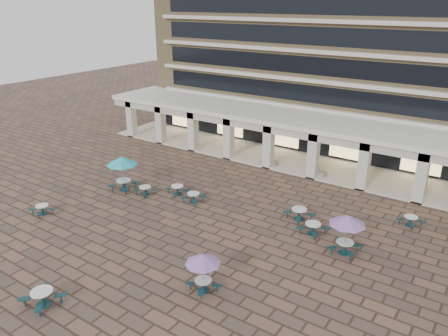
{
  "coord_description": "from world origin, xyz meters",
  "views": [
    {
      "loc": [
        15.17,
        -19.94,
        14.17
      ],
      "look_at": [
        -0.46,
        3.0,
        3.33
      ],
      "focal_mm": 35.0,
      "sensor_mm": 36.0,
      "label": 1
    }
  ],
  "objects": [
    {
      "name": "picnic_table_7",
      "position": [
        6.03,
        3.6,
        0.45
      ],
      "size": [
        1.94,
        1.94,
        0.76
      ],
      "rotation": [
        0.0,
        0.0,
        -0.23
      ],
      "color": "#163F42",
      "rests_on": "ground"
    },
    {
      "name": "picnic_table_0",
      "position": [
        -10.77,
        -4.47,
        0.4
      ],
      "size": [
        1.64,
        1.64,
        0.67
      ],
      "rotation": [
        0.0,
        0.0,
        -0.13
      ],
      "color": "#163F42",
      "rests_on": "ground"
    },
    {
      "name": "picnic_table_6",
      "position": [
        3.72,
        -5.03,
        1.82
      ],
      "size": [
        1.86,
        1.86,
        2.15
      ],
      "rotation": [
        0.0,
        0.0,
        -0.32
      ],
      "color": "#163F42",
      "rests_on": "ground"
    },
    {
      "name": "picnic_table_11",
      "position": [
        8.5,
        2.55,
        2.12
      ],
      "size": [
        2.16,
        2.16,
        2.5
      ],
      "rotation": [
        0.0,
        0.0,
        -0.02
      ],
      "color": "#163F42",
      "rests_on": "ground"
    },
    {
      "name": "picnic_table_9",
      "position": [
        -7.07,
        1.93,
        0.41
      ],
      "size": [
        1.66,
        1.66,
        0.68
      ],
      "rotation": [
        0.0,
        0.0,
        -0.13
      ],
      "color": "#163F42",
      "rests_on": "ground"
    },
    {
      "name": "planter_right",
      "position": [
        2.35,
        12.9,
        0.45
      ],
      "size": [
        1.5,
        0.73,
        1.19
      ],
      "color": "gray",
      "rests_on": "ground"
    },
    {
      "name": "picnic_table_13",
      "position": [
        10.94,
        8.33,
        0.39
      ],
      "size": [
        1.8,
        1.8,
        0.66
      ],
      "rotation": [
        0.0,
        0.0,
        -0.41
      ],
      "color": "#163F42",
      "rests_on": "ground"
    },
    {
      "name": "picnic_table_12",
      "position": [
        -5.1,
        3.42,
        0.42
      ],
      "size": [
        1.91,
        1.91,
        0.71
      ],
      "rotation": [
        0.0,
        0.0,
        -0.35
      ],
      "color": "#163F42",
      "rests_on": "ground"
    },
    {
      "name": "picnic_table_8",
      "position": [
        -3.23,
        3.03,
        0.42
      ],
      "size": [
        1.58,
        1.58,
        0.7
      ],
      "rotation": [
        0.0,
        0.0,
        0.01
      ],
      "color": "#163F42",
      "rests_on": "ground"
    },
    {
      "name": "picnic_table_10",
      "position": [
        4.43,
        4.95,
        0.47
      ],
      "size": [
        2.15,
        2.15,
        0.78
      ],
      "rotation": [
        0.0,
        0.0,
        -0.42
      ],
      "color": "#163F42",
      "rests_on": "ground"
    },
    {
      "name": "ground",
      "position": [
        0.0,
        0.0,
        0.0
      ],
      "size": [
        120.0,
        120.0,
        0.0
      ],
      "primitive_type": "plane",
      "color": "brown",
      "rests_on": "ground"
    },
    {
      "name": "planter_left",
      "position": [
        -2.23,
        12.9,
        0.48
      ],
      "size": [
        1.5,
        0.67,
        1.22
      ],
      "color": "gray",
      "rests_on": "ground"
    },
    {
      "name": "picnic_table_4",
      "position": [
        -9.07,
        1.65,
        2.36
      ],
      "size": [
        2.4,
        2.4,
        2.78
      ],
      "rotation": [
        0.0,
        0.0,
        0.15
      ],
      "color": "#163F42",
      "rests_on": "ground"
    },
    {
      "name": "retail_arcade",
      "position": [
        0.0,
        14.8,
        3.0
      ],
      "size": [
        42.0,
        6.6,
        4.4
      ],
      "color": "white",
      "rests_on": "ground"
    },
    {
      "name": "picnic_table_1",
      "position": [
        -2.14,
        -10.38,
        0.49
      ],
      "size": [
        1.84,
        1.84,
        0.81
      ],
      "rotation": [
        0.0,
        0.0,
        -0.02
      ],
      "color": "#163F42",
      "rests_on": "ground"
    },
    {
      "name": "apartment_building",
      "position": [
        0.0,
        25.47,
        12.6
      ],
      "size": [
        40.0,
        15.5,
        25.2
      ],
      "color": "tan",
      "rests_on": "ground"
    }
  ]
}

